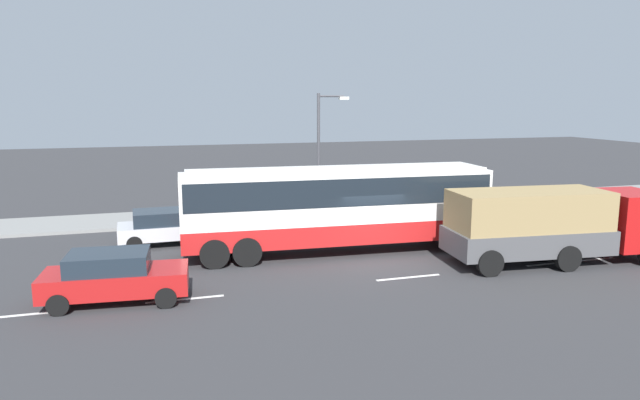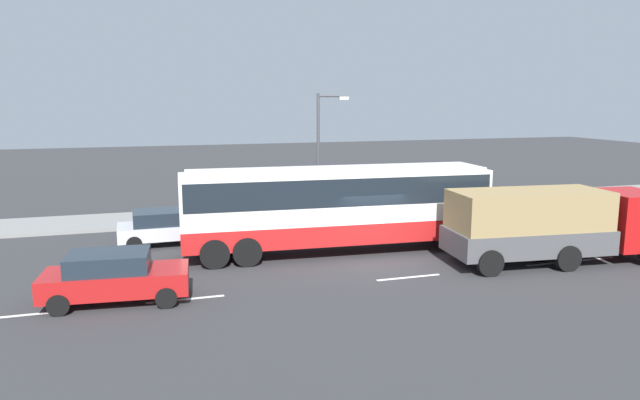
# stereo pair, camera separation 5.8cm
# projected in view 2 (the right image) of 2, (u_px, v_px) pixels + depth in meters

# --- Properties ---
(ground_plane) EXTENTS (120.00, 120.00, 0.00)m
(ground_plane) POSITION_uv_depth(u_px,v_px,m) (373.00, 258.00, 22.74)
(ground_plane) COLOR #333335
(sidewalk_curb) EXTENTS (80.00, 4.00, 0.15)m
(sidewalk_curb) POSITION_uv_depth(u_px,v_px,m) (305.00, 211.00, 32.08)
(sidewalk_curb) COLOR gray
(sidewalk_curb) RESTS_ON ground_plane
(lane_centreline) EXTENTS (44.46, 0.16, 0.01)m
(lane_centreline) POSITION_uv_depth(u_px,v_px,m) (448.00, 273.00, 20.75)
(lane_centreline) COLOR white
(lane_centreline) RESTS_ON ground_plane
(coach_bus) EXTENTS (12.51, 3.25, 3.45)m
(coach_bus) POSITION_uv_depth(u_px,v_px,m) (337.00, 201.00, 23.29)
(coach_bus) COLOR red
(coach_bus) RESTS_ON ground_plane
(cargo_truck) EXTENTS (8.54, 3.35, 2.80)m
(cargo_truck) POSITION_uv_depth(u_px,v_px,m) (554.00, 222.00, 21.97)
(cargo_truck) COLOR red
(cargo_truck) RESTS_ON ground_plane
(car_red_compact) EXTENTS (4.46, 2.27, 1.58)m
(car_red_compact) POSITION_uv_depth(u_px,v_px,m) (114.00, 276.00, 17.70)
(car_red_compact) COLOR #B21919
(car_red_compact) RESTS_ON ground_plane
(car_black_sedan) EXTENTS (4.63, 2.16, 1.41)m
(car_black_sedan) POSITION_uv_depth(u_px,v_px,m) (501.00, 205.00, 29.96)
(car_black_sedan) COLOR black
(car_black_sedan) RESTS_ON ground_plane
(car_silver_hatch) EXTENTS (4.59, 2.09, 1.48)m
(car_silver_hatch) POSITION_uv_depth(u_px,v_px,m) (170.00, 226.00, 24.91)
(car_silver_hatch) COLOR silver
(car_silver_hatch) RESTS_ON ground_plane
(pedestrian_near_curb) EXTENTS (0.32, 0.32, 1.69)m
(pedestrian_near_curb) POSITION_uv_depth(u_px,v_px,m) (305.00, 195.00, 30.88)
(pedestrian_near_curb) COLOR brown
(pedestrian_near_curb) RESTS_ON sidewalk_curb
(pedestrian_at_crossing) EXTENTS (0.32, 0.32, 1.57)m
(pedestrian_at_crossing) POSITION_uv_depth(u_px,v_px,m) (285.00, 195.00, 31.47)
(pedestrian_at_crossing) COLOR brown
(pedestrian_at_crossing) RESTS_ON sidewalk_curb
(street_lamp) EXTENTS (1.70, 0.24, 6.32)m
(street_lamp) POSITION_uv_depth(u_px,v_px,m) (322.00, 146.00, 29.88)
(street_lamp) COLOR #47474C
(street_lamp) RESTS_ON sidewalk_curb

